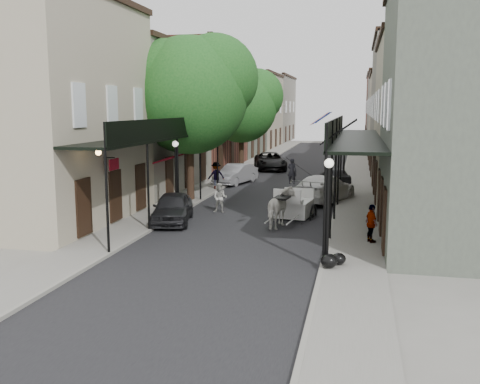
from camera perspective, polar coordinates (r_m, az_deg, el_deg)
The scene contains 24 objects.
ground at distance 21.31m, azimuth -1.62°, elevation -5.98°, with size 140.00×140.00×0.00m, color gray.
road at distance 40.65m, azimuth 5.26°, elevation 1.18°, with size 8.00×90.00×0.01m, color black.
sidewalk_left at distance 41.56m, azimuth -1.59°, elevation 1.47°, with size 2.20×90.00×0.12m, color gray.
sidewalk_right at distance 40.33m, azimuth 12.33°, elevation 1.03°, with size 2.20×90.00×0.12m, color gray.
building_row_left at distance 51.79m, azimuth -2.81°, elevation 8.71°, with size 5.00×80.00×10.50m, color #A19881.
building_row_right at distance 50.09m, azimuth 16.75°, elevation 8.33°, with size 5.00×80.00×10.50m, color slate.
gallery_left at distance 28.71m, azimuth -7.58°, elevation 6.02°, with size 2.20×18.05×4.88m.
gallery_right at distance 26.98m, azimuth 12.01°, elevation 5.72°, with size 2.20×18.05×4.88m.
tree_near at distance 31.54m, azimuth -4.62°, elevation 10.76°, with size 7.31×6.80×9.63m.
tree_far at distance 45.10m, azimuth 0.62°, elevation 9.42°, with size 6.45×6.00×8.61m.
lamppost_right_near at distance 18.31m, azimuth 9.34°, elevation -2.00°, with size 0.32×0.32×3.71m.
lamppost_left at distance 27.74m, azimuth -6.85°, elevation 1.78°, with size 0.32×0.32×3.71m.
lamppost_right_far at distance 38.13m, azimuth 11.05°, elevation 3.63°, with size 0.32×0.32×3.71m.
horse at distance 24.70m, azimuth 4.43°, elevation -1.72°, with size 0.99×2.18×1.84m, color silver.
carriage at distance 27.39m, azimuth 6.07°, elevation -0.10°, with size 2.11×2.90×3.08m.
pedestrian_walking at distance 28.18m, azimuth -2.14°, elevation -0.63°, with size 0.77×0.60×1.58m, color #A2A199.
pedestrian_sidewalk_left at distance 35.78m, azimuth -2.57°, elevation 1.78°, with size 1.16×0.67×1.79m, color gray.
pedestrian_sidewalk_right at distance 22.14m, azimuth 13.84°, elevation -3.28°, with size 0.91×0.38×1.56m, color gray.
car_left_near at distance 25.91m, azimuth -7.21°, elevation -1.70°, with size 1.72×4.28×1.46m, color black.
car_left_mid at distance 38.80m, azimuth -0.47°, elevation 1.92°, with size 1.53×4.39×1.45m, color gray.
car_left_far at distance 47.77m, azimuth 3.24°, elevation 3.31°, with size 2.58×5.59×1.55m, color black.
car_right_near at distance 31.96m, azimuth 8.96°, elevation 0.41°, with size 2.22×5.47×1.59m, color silver.
car_right_far at distance 39.30m, azimuth 10.08°, elevation 1.73°, with size 1.48×3.68×1.25m, color black.
trash_bags at distance 18.67m, azimuth 9.87°, elevation -7.17°, with size 0.84×0.99×0.49m.
Camera 1 is at (5.03, -19.96, 5.51)m, focal length 40.00 mm.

